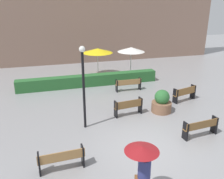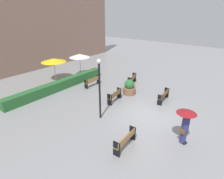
{
  "view_description": "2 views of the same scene",
  "coord_description": "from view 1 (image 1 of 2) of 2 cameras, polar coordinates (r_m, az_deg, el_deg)",
  "views": [
    {
      "loc": [
        -3.83,
        -8.08,
        5.83
      ],
      "look_at": [
        -0.6,
        3.11,
        1.55
      ],
      "focal_mm": 38.74,
      "sensor_mm": 36.0,
      "label": 1
    },
    {
      "loc": [
        -9.99,
        -4.68,
        6.6
      ],
      "look_at": [
        0.44,
        3.44,
        0.87
      ],
      "focal_mm": 29.43,
      "sensor_mm": 36.0,
      "label": 2
    }
  ],
  "objects": [
    {
      "name": "patio_umbrella_white",
      "position": [
        19.18,
        4.53,
        9.38
      ],
      "size": [
        2.13,
        2.13,
        2.44
      ],
      "color": "silver",
      "rests_on": "ground"
    },
    {
      "name": "bench_far_right",
      "position": [
        15.47,
        16.83,
        -0.78
      ],
      "size": [
        1.66,
        0.76,
        0.9
      ],
      "color": "olive",
      "rests_on": "ground"
    },
    {
      "name": "bench_mid_center",
      "position": [
        13.0,
        3.93,
        -3.94
      ],
      "size": [
        1.61,
        0.54,
        0.89
      ],
      "color": "brown",
      "rests_on": "ground"
    },
    {
      "name": "ground_plane",
      "position": [
        10.67,
        7.95,
        -13.15
      ],
      "size": [
        60.0,
        60.0,
        0.0
      ],
      "primitive_type": "plane",
      "color": "gray"
    },
    {
      "name": "lamp_post",
      "position": [
        11.12,
        -6.77,
        2.29
      ],
      "size": [
        0.28,
        0.28,
        3.99
      ],
      "color": "black",
      "rests_on": "ground"
    },
    {
      "name": "hedge_strip",
      "position": [
        17.61,
        -5.38,
        2.15
      ],
      "size": [
        10.15,
        0.7,
        0.81
      ],
      "primitive_type": "cube",
      "color": "#28602D",
      "rests_on": "ground"
    },
    {
      "name": "pedestrian_with_umbrella",
      "position": [
        7.4,
        7.3,
        -17.58
      ],
      "size": [
        1.01,
        1.01,
        2.0
      ],
      "color": "navy",
      "rests_on": "ground"
    },
    {
      "name": "planter_pot",
      "position": [
        13.65,
        11.64,
        -3.02
      ],
      "size": [
        1.1,
        1.1,
        1.28
      ],
      "color": "brown",
      "rests_on": "ground"
    },
    {
      "name": "patio_umbrella_yellow",
      "position": [
        19.53,
        -3.41,
        9.14
      ],
      "size": [
        2.4,
        2.4,
        2.28
      ],
      "color": "silver",
      "rests_on": "ground"
    },
    {
      "name": "bench_near_left",
      "position": [
        9.23,
        -11.83,
        -15.65
      ],
      "size": [
        1.7,
        0.44,
        0.83
      ],
      "color": "#9E7242",
      "rests_on": "ground"
    },
    {
      "name": "bench_near_right",
      "position": [
        11.72,
        20.26,
        -8.23
      ],
      "size": [
        1.76,
        0.51,
        0.84
      ],
      "color": "brown",
      "rests_on": "ground"
    },
    {
      "name": "building_facade",
      "position": [
        24.38,
        -7.52,
        20.06
      ],
      "size": [
        28.0,
        1.2,
        11.7
      ],
      "primitive_type": "cube",
      "color": "#846656",
      "rests_on": "ground"
    },
    {
      "name": "bench_back_row",
      "position": [
        16.57,
        3.92,
        1.36
      ],
      "size": [
        1.81,
        0.39,
        0.83
      ],
      "color": "#9E7242",
      "rests_on": "ground"
    }
  ]
}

